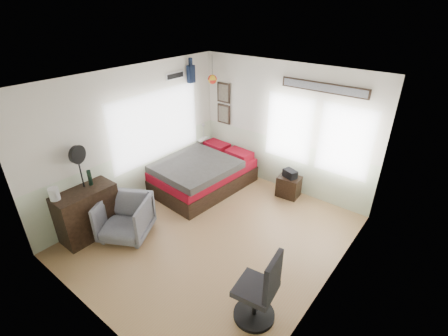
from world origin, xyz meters
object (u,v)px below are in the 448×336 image
(task_chair, at_px, (260,294))
(nightstand, at_px, (289,186))
(bed, at_px, (201,173))
(armchair, at_px, (125,218))
(dresser, at_px, (88,213))

(task_chair, bearing_deg, nightstand, 103.21)
(bed, relative_size, task_chair, 2.03)
(nightstand, bearing_deg, armchair, -123.82)
(dresser, xyz_separation_m, nightstand, (2.14, 3.30, -0.23))
(armchair, bearing_deg, task_chair, -28.33)
(armchair, bearing_deg, bed, 63.78)
(armchair, bearing_deg, dresser, -173.88)
(bed, xyz_separation_m, dresser, (-0.44, -2.45, 0.12))
(armchair, height_order, nightstand, armchair)
(armchair, distance_m, nightstand, 3.35)
(nightstand, bearing_deg, task_chair, -73.68)
(bed, bearing_deg, nightstand, 31.00)
(dresser, xyz_separation_m, task_chair, (3.28, 0.39, -0.00))
(dresser, relative_size, task_chair, 0.91)
(dresser, height_order, task_chair, task_chair)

